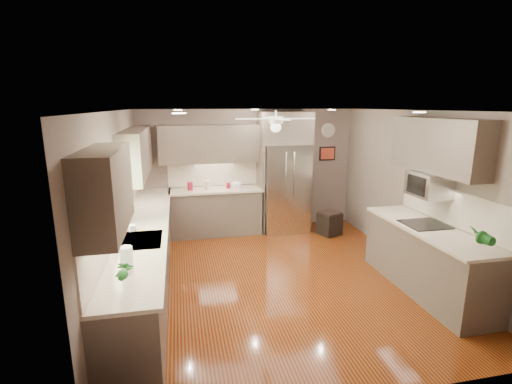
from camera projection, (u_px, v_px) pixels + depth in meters
name	position (u px, v px, depth m)	size (l,w,h in m)	color
floor	(279.00, 277.00, 5.69)	(5.00, 5.00, 0.00)	#4C100A
ceiling	(281.00, 111.00, 5.12)	(5.00, 5.00, 0.00)	white
wall_back	(248.00, 170.00, 7.78)	(4.50, 4.50, 0.00)	#6A5A51
wall_front	(363.00, 271.00, 3.02)	(4.50, 4.50, 0.00)	#6A5A51
wall_left	(118.00, 207.00, 4.95)	(5.00, 5.00, 0.00)	#6A5A51
wall_right	(417.00, 191.00, 5.86)	(5.00, 5.00, 0.00)	#6A5A51
canister_a	(190.00, 186.00, 7.29)	(0.10, 0.10, 0.17)	maroon
canister_c	(207.00, 185.00, 7.36)	(0.11, 0.11, 0.18)	beige
canister_d	(228.00, 185.00, 7.45)	(0.08, 0.08, 0.11)	maroon
soap_bottle	(132.00, 227.00, 4.82)	(0.08, 0.08, 0.18)	white
potted_plant_left	(124.00, 271.00, 3.40)	(0.16, 0.11, 0.31)	#1B611F
potted_plant_right	(480.00, 236.00, 4.21)	(0.20, 0.16, 0.36)	#1B611F
bowl	(237.00, 187.00, 7.51)	(0.21, 0.21, 0.05)	beige
left_run	(146.00, 254.00, 5.33)	(0.65, 4.70, 1.45)	#4D4338
back_run	(216.00, 211.00, 7.53)	(1.85, 0.65, 1.45)	#4D4338
uppers	(223.00, 151.00, 5.79)	(4.50, 4.70, 0.95)	#4D4338
window	(112.00, 193.00, 4.41)	(0.05, 1.12, 0.92)	#BFF2B2
sink	(141.00, 242.00, 4.62)	(0.50, 0.70, 0.32)	silver
refrigerator	(285.00, 174.00, 7.61)	(1.06, 0.75, 2.45)	silver
right_run	(427.00, 258.00, 5.20)	(0.70, 2.20, 1.45)	#4D4338
microwave	(429.00, 185.00, 5.23)	(0.43, 0.55, 0.34)	silver
ceiling_fan	(276.00, 122.00, 5.44)	(1.18, 1.18, 0.32)	white
recessed_lights	(272.00, 111.00, 5.49)	(2.84, 3.14, 0.01)	white
wall_clock	(328.00, 130.00, 7.94)	(0.30, 0.03, 0.30)	white
framed_print	(327.00, 154.00, 8.05)	(0.36, 0.03, 0.30)	black
stool	(329.00, 223.00, 7.51)	(0.49, 0.49, 0.46)	black
paper_towel	(127.00, 261.00, 3.65)	(0.12, 0.12, 0.31)	white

